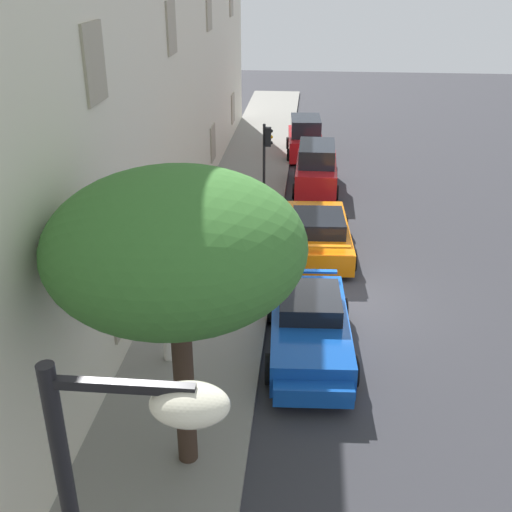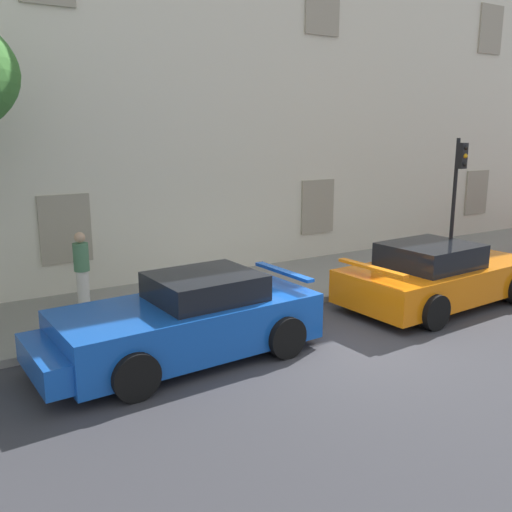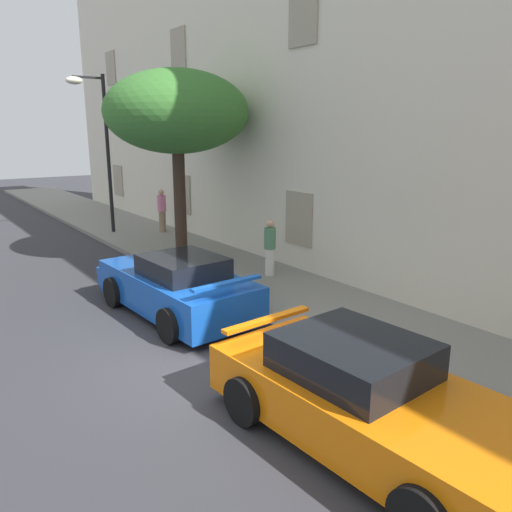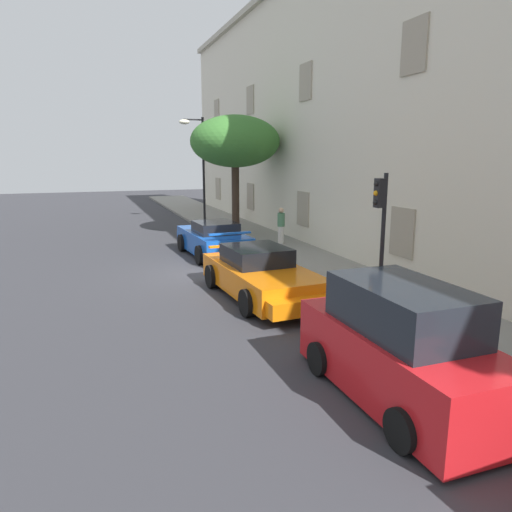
{
  "view_description": "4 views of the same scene",
  "coord_description": "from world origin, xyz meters",
  "px_view_note": "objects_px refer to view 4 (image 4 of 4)",
  "views": [
    {
      "loc": [
        -15.47,
        0.95,
        8.67
      ],
      "look_at": [
        0.95,
        2.44,
        0.83
      ],
      "focal_mm": 43.81,
      "sensor_mm": 36.0,
      "label": 1
    },
    {
      "loc": [
        -6.16,
        -7.13,
        3.7
      ],
      "look_at": [
        -0.59,
        1.89,
        1.29
      ],
      "focal_mm": 38.91,
      "sensor_mm": 36.0,
      "label": 2
    },
    {
      "loc": [
        7.11,
        -3.97,
        4.01
      ],
      "look_at": [
        -1.44,
        2.21,
        1.36
      ],
      "focal_mm": 35.09,
      "sensor_mm": 36.0,
      "label": 3
    },
    {
      "loc": [
        15.15,
        -3.86,
        3.87
      ],
      "look_at": [
        1.75,
        1.05,
        0.83
      ],
      "focal_mm": 32.99,
      "sensor_mm": 36.0,
      "label": 4
    }
  ],
  "objects_px": {
    "sportscar_yellow_flank": "(264,277)",
    "street_lamp": "(196,150)",
    "pedestrian_strolling": "(236,207)",
    "tree_near_kerb": "(235,142)",
    "hatchback_parked": "(400,349)",
    "pedestrian_admiring": "(281,225)",
    "sportscar_red_lead": "(212,239)",
    "traffic_light": "(381,220)"
  },
  "relations": [
    {
      "from": "street_lamp",
      "to": "pedestrian_strolling",
      "type": "height_order",
      "value": "street_lamp"
    },
    {
      "from": "sportscar_red_lead",
      "to": "hatchback_parked",
      "type": "bearing_deg",
      "value": -0.46
    },
    {
      "from": "sportscar_red_lead",
      "to": "pedestrian_admiring",
      "type": "relative_size",
      "value": 3.05
    },
    {
      "from": "sportscar_red_lead",
      "to": "sportscar_yellow_flank",
      "type": "relative_size",
      "value": 0.94
    },
    {
      "from": "sportscar_red_lead",
      "to": "tree_near_kerb",
      "type": "height_order",
      "value": "tree_near_kerb"
    },
    {
      "from": "street_lamp",
      "to": "pedestrian_strolling",
      "type": "xyz_separation_m",
      "value": [
        1.15,
        1.99,
        -3.19
      ]
    },
    {
      "from": "sportscar_yellow_flank",
      "to": "hatchback_parked",
      "type": "bearing_deg",
      "value": 0.64
    },
    {
      "from": "traffic_light",
      "to": "pedestrian_strolling",
      "type": "xyz_separation_m",
      "value": [
        -16.79,
        1.85,
        -1.44
      ]
    },
    {
      "from": "street_lamp",
      "to": "pedestrian_strolling",
      "type": "distance_m",
      "value": 3.93
    },
    {
      "from": "sportscar_red_lead",
      "to": "pedestrian_strolling",
      "type": "relative_size",
      "value": 2.83
    },
    {
      "from": "sportscar_red_lead",
      "to": "sportscar_yellow_flank",
      "type": "distance_m",
      "value": 6.16
    },
    {
      "from": "pedestrian_admiring",
      "to": "street_lamp",
      "type": "bearing_deg",
      "value": -168.61
    },
    {
      "from": "sportscar_yellow_flank",
      "to": "pedestrian_strolling",
      "type": "distance_m",
      "value": 14.66
    },
    {
      "from": "sportscar_yellow_flank",
      "to": "traffic_light",
      "type": "bearing_deg",
      "value": 35.79
    },
    {
      "from": "sportscar_yellow_flank",
      "to": "street_lamp",
      "type": "relative_size",
      "value": 0.86
    },
    {
      "from": "hatchback_parked",
      "to": "tree_near_kerb",
      "type": "xyz_separation_m",
      "value": [
        -15.92,
        2.33,
        3.66
      ]
    },
    {
      "from": "hatchback_parked",
      "to": "pedestrian_strolling",
      "type": "height_order",
      "value": "hatchback_parked"
    },
    {
      "from": "hatchback_parked",
      "to": "pedestrian_admiring",
      "type": "bearing_deg",
      "value": 165.17
    },
    {
      "from": "hatchback_parked",
      "to": "pedestrian_strolling",
      "type": "xyz_separation_m",
      "value": [
        -20.09,
        3.67,
        0.14
      ]
    },
    {
      "from": "hatchback_parked",
      "to": "pedestrian_admiring",
      "type": "xyz_separation_m",
      "value": [
        -12.77,
        3.38,
        0.08
      ]
    },
    {
      "from": "traffic_light",
      "to": "pedestrian_strolling",
      "type": "relative_size",
      "value": 2.01
    },
    {
      "from": "pedestrian_strolling",
      "to": "tree_near_kerb",
      "type": "bearing_deg",
      "value": -17.82
    },
    {
      "from": "hatchback_parked",
      "to": "tree_near_kerb",
      "type": "bearing_deg",
      "value": 171.69
    },
    {
      "from": "sportscar_yellow_flank",
      "to": "hatchback_parked",
      "type": "height_order",
      "value": "hatchback_parked"
    },
    {
      "from": "hatchback_parked",
      "to": "tree_near_kerb",
      "type": "height_order",
      "value": "tree_near_kerb"
    },
    {
      "from": "traffic_light",
      "to": "pedestrian_strolling",
      "type": "height_order",
      "value": "traffic_light"
    },
    {
      "from": "sportscar_red_lead",
      "to": "street_lamp",
      "type": "distance_m",
      "value": 9.96
    },
    {
      "from": "sportscar_yellow_flank",
      "to": "street_lamp",
      "type": "bearing_deg",
      "value": 173.52
    },
    {
      "from": "sportscar_yellow_flank",
      "to": "pedestrian_admiring",
      "type": "distance_m",
      "value": 7.68
    },
    {
      "from": "sportscar_yellow_flank",
      "to": "pedestrian_strolling",
      "type": "height_order",
      "value": "pedestrian_strolling"
    },
    {
      "from": "tree_near_kerb",
      "to": "street_lamp",
      "type": "height_order",
      "value": "street_lamp"
    },
    {
      "from": "sportscar_yellow_flank",
      "to": "traffic_light",
      "type": "relative_size",
      "value": 1.51
    },
    {
      "from": "sportscar_red_lead",
      "to": "tree_near_kerb",
      "type": "xyz_separation_m",
      "value": [
        -3.85,
        2.23,
        3.9
      ]
    },
    {
      "from": "street_lamp",
      "to": "pedestrian_admiring",
      "type": "height_order",
      "value": "street_lamp"
    },
    {
      "from": "traffic_light",
      "to": "street_lamp",
      "type": "distance_m",
      "value": 18.03
    },
    {
      "from": "hatchback_parked",
      "to": "pedestrian_strolling",
      "type": "bearing_deg",
      "value": 169.66
    },
    {
      "from": "hatchback_parked",
      "to": "pedestrian_strolling",
      "type": "relative_size",
      "value": 2.39
    },
    {
      "from": "sportscar_red_lead",
      "to": "pedestrian_admiring",
      "type": "bearing_deg",
      "value": 102.0
    },
    {
      "from": "tree_near_kerb",
      "to": "pedestrian_strolling",
      "type": "relative_size",
      "value": 3.36
    },
    {
      "from": "tree_near_kerb",
      "to": "street_lamp",
      "type": "bearing_deg",
      "value": -173.01
    },
    {
      "from": "traffic_light",
      "to": "street_lamp",
      "type": "relative_size",
      "value": 0.57
    },
    {
      "from": "tree_near_kerb",
      "to": "sportscar_yellow_flank",
      "type": "bearing_deg",
      "value": -13.44
    }
  ]
}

